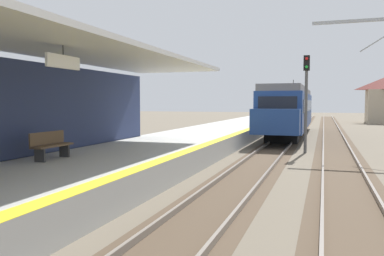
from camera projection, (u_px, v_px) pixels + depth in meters
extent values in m
cube|color=#A8A8A3|center=(156.00, 153.00, 17.55)|extent=(5.00, 80.00, 0.90)
cube|color=yellow|center=(204.00, 145.00, 16.80)|extent=(0.50, 80.00, 0.01)
cube|color=white|center=(63.00, 62.00, 10.70)|extent=(0.08, 1.40, 0.36)
cylinder|color=#333333|center=(63.00, 50.00, 10.68)|extent=(0.03, 0.03, 0.27)
cube|color=#4C3D2D|center=(268.00, 156.00, 19.96)|extent=(2.34, 120.00, 0.01)
cube|color=slate|center=(253.00, 154.00, 20.19)|extent=(0.08, 120.00, 0.15)
cube|color=slate|center=(282.00, 155.00, 19.73)|extent=(0.08, 120.00, 0.15)
cube|color=#4C3D2D|center=(339.00, 159.00, 18.88)|extent=(2.34, 120.00, 0.01)
cube|color=slate|center=(323.00, 157.00, 19.11)|extent=(0.08, 120.00, 0.15)
cube|color=slate|center=(355.00, 158.00, 18.65)|extent=(0.08, 120.00, 0.15)
cube|color=navy|center=(290.00, 110.00, 32.20)|extent=(2.90, 18.00, 2.70)
cube|color=slate|center=(290.00, 91.00, 32.09)|extent=(2.67, 18.00, 0.44)
cube|color=black|center=(277.00, 106.00, 23.64)|extent=(2.32, 0.06, 1.21)
cube|color=navy|center=(276.00, 122.00, 22.96)|extent=(2.78, 1.60, 1.49)
cube|color=black|center=(308.00, 105.00, 31.71)|extent=(0.04, 15.84, 0.86)
cylinder|color=#333333|center=(293.00, 85.00, 35.46)|extent=(0.06, 0.06, 0.90)
cube|color=black|center=(282.00, 137.00, 26.77)|extent=(2.17, 2.20, 0.72)
cube|color=black|center=(294.00, 127.00, 37.84)|extent=(2.17, 2.20, 0.72)
cylinder|color=#4C4C4C|center=(306.00, 112.00, 20.96)|extent=(0.16, 0.16, 4.40)
cube|color=black|center=(307.00, 63.00, 20.80)|extent=(0.32, 0.24, 0.80)
sphere|color=red|center=(307.00, 59.00, 20.65)|extent=(0.16, 0.16, 0.16)
sphere|color=green|center=(307.00, 67.00, 20.68)|extent=(0.16, 0.16, 0.16)
cube|color=#9EA3A8|center=(361.00, 21.00, 20.10)|extent=(4.80, 0.16, 0.16)
cube|color=brown|center=(53.00, 146.00, 12.50)|extent=(0.44, 1.60, 0.06)
cube|color=brown|center=(47.00, 138.00, 12.55)|extent=(0.06, 1.60, 0.40)
cube|color=#333333|center=(40.00, 155.00, 11.95)|extent=(0.36, 0.08, 0.44)
cube|color=#333333|center=(64.00, 150.00, 13.08)|extent=(0.36, 0.08, 0.44)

